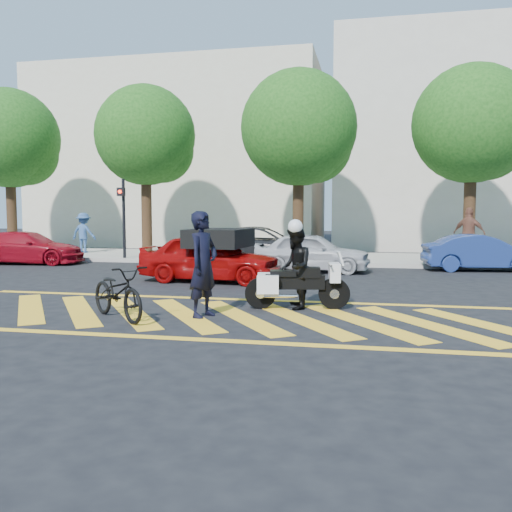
% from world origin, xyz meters
% --- Properties ---
extents(ground, '(90.00, 90.00, 0.00)m').
position_xyz_m(ground, '(0.00, 0.00, 0.00)').
color(ground, black).
rests_on(ground, ground).
extents(sidewalk, '(60.00, 5.00, 0.15)m').
position_xyz_m(sidewalk, '(0.00, 12.00, 0.07)').
color(sidewalk, '#9E998E').
rests_on(sidewalk, ground).
extents(crosswalk, '(12.33, 4.00, 0.01)m').
position_xyz_m(crosswalk, '(-0.04, 0.00, 0.00)').
color(crosswalk, yellow).
rests_on(crosswalk, ground).
extents(building_left, '(16.00, 8.00, 10.00)m').
position_xyz_m(building_left, '(-8.00, 21.00, 5.00)').
color(building_left, beige).
rests_on(building_left, ground).
extents(building_right, '(16.00, 8.00, 11.00)m').
position_xyz_m(building_right, '(9.00, 21.00, 5.50)').
color(building_right, beige).
rests_on(building_right, ground).
extents(tree_far_left, '(4.40, 4.40, 7.41)m').
position_xyz_m(tree_far_left, '(-12.87, 12.06, 5.05)').
color(tree_far_left, black).
rests_on(tree_far_left, ground).
extents(tree_left, '(4.20, 4.20, 7.26)m').
position_xyz_m(tree_left, '(-6.37, 12.06, 4.99)').
color(tree_left, black).
rests_on(tree_left, ground).
extents(tree_center, '(4.60, 4.60, 7.56)m').
position_xyz_m(tree_center, '(0.13, 12.06, 5.10)').
color(tree_center, black).
rests_on(tree_center, ground).
extents(tree_right, '(4.40, 4.40, 7.41)m').
position_xyz_m(tree_right, '(6.63, 12.06, 5.05)').
color(tree_right, black).
rests_on(tree_right, ground).
extents(signal_pole, '(0.28, 0.43, 3.20)m').
position_xyz_m(signal_pole, '(-6.50, 9.74, 1.92)').
color(signal_pole, black).
rests_on(signal_pole, ground).
extents(officer_bike, '(0.66, 0.82, 1.96)m').
position_xyz_m(officer_bike, '(-0.18, -0.16, 0.98)').
color(officer_bike, black).
rests_on(officer_bike, ground).
extents(bicycle, '(1.88, 1.70, 0.99)m').
position_xyz_m(bicycle, '(-1.64, -0.69, 0.50)').
color(bicycle, black).
rests_on(bicycle, ground).
extents(police_motorcycle, '(2.10, 0.80, 0.93)m').
position_xyz_m(police_motorcycle, '(1.38, 1.02, 0.51)').
color(police_motorcycle, black).
rests_on(police_motorcycle, ground).
extents(officer_moto, '(0.75, 0.90, 1.66)m').
position_xyz_m(officer_moto, '(1.37, 1.02, 0.83)').
color(officer_moto, black).
rests_on(officer_moto, ground).
extents(red_convertible, '(4.04, 1.86, 1.34)m').
position_xyz_m(red_convertible, '(-1.52, 4.74, 0.67)').
color(red_convertible, '#8F0606').
rests_on(red_convertible, ground).
extents(parked_left, '(4.33, 2.16, 1.21)m').
position_xyz_m(parked_left, '(-9.67, 8.29, 0.60)').
color(parked_left, maroon).
rests_on(parked_left, ground).
extents(parked_mid_left, '(5.18, 2.53, 1.42)m').
position_xyz_m(parked_mid_left, '(-0.90, 9.20, 0.71)').
color(parked_mid_left, black).
rests_on(parked_mid_left, ground).
extents(parked_mid_right, '(3.79, 1.64, 1.27)m').
position_xyz_m(parked_mid_right, '(1.00, 7.80, 0.64)').
color(parked_mid_right, '#B2B3B7').
rests_on(parked_mid_right, ground).
extents(parked_right, '(3.77, 1.68, 1.20)m').
position_xyz_m(parked_right, '(6.42, 9.20, 0.60)').
color(parked_right, navy).
rests_on(parked_right, ground).
extents(pedestrian_left, '(1.18, 0.74, 1.74)m').
position_xyz_m(pedestrian_left, '(-9.46, 11.99, 1.02)').
color(pedestrian_left, '#305185').
rests_on(pedestrian_left, sidewalk).
extents(pedestrian_right, '(1.24, 0.89, 1.95)m').
position_xyz_m(pedestrian_right, '(6.43, 11.51, 1.13)').
color(pedestrian_right, brown).
rests_on(pedestrian_right, sidewalk).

